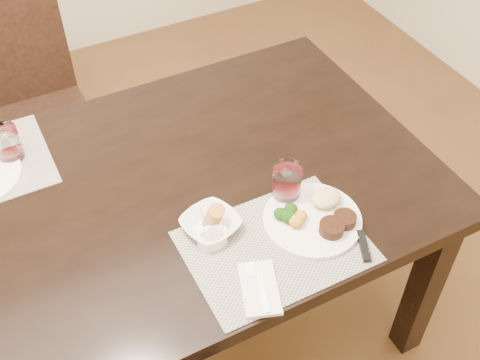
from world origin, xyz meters
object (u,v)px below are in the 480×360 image
steak_knife (357,239)px  cracker_bowl (210,224)px  dinner_plate (317,216)px  wine_glass_near (287,184)px  chair_far (30,101)px

steak_knife → cracker_bowl: size_ratio=1.28×
cracker_bowl → dinner_plate: bearing=-21.3°
cracker_bowl → wine_glass_near: wine_glass_near is taller
dinner_plate → cracker_bowl: 0.29m
dinner_plate → steak_knife: dinner_plate is taller
chair_far → dinner_plate: chair_far is taller
chair_far → wine_glass_near: bearing=-65.3°
chair_far → cracker_bowl: chair_far is taller
chair_far → dinner_plate: size_ratio=3.38×
chair_far → dinner_plate: bearing=-66.3°
chair_far → cracker_bowl: bearing=-76.4°
chair_far → steak_knife: size_ratio=3.92×
steak_knife → cracker_bowl: (-0.32, 0.21, 0.01)m
dinner_plate → cracker_bowl: (-0.27, 0.10, 0.00)m
dinner_plate → wine_glass_near: wine_glass_near is taller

